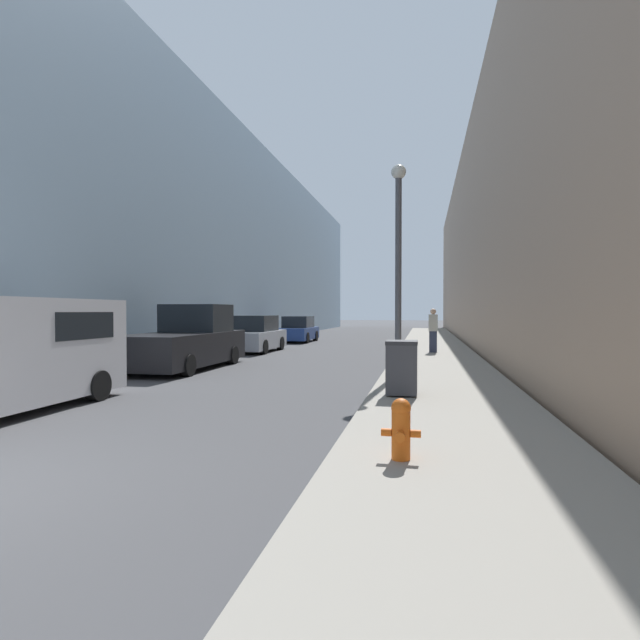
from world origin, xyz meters
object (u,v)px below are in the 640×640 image
object	(u,v)px
lamppost	(398,260)
parked_sedan_far	(298,330)
pickup_truck	(186,342)
trash_bin	(402,367)
pedestrian_on_sidewalk	(433,330)
parked_sedan_near	(256,335)
white_van	(1,349)
fire_hydrant	(401,427)

from	to	relation	value
lamppost	parked_sedan_far	world-z (taller)	lamppost
lamppost	pickup_truck	bearing A→B (deg)	167.36
pickup_truck	parked_sedan_far	world-z (taller)	pickup_truck
trash_bin	pedestrian_on_sidewalk	bearing A→B (deg)	85.74
parked_sedan_near	pedestrian_on_sidewalk	world-z (taller)	pedestrian_on_sidewalk
white_van	pedestrian_on_sidewalk	size ratio (longest dim) A/B	2.71
fire_hydrant	trash_bin	xyz separation A→B (m)	(-0.18, 4.50, 0.20)
fire_hydrant	pickup_truck	distance (m)	11.91
white_van	pickup_truck	distance (m)	7.36
trash_bin	pedestrian_on_sidewalk	xyz separation A→B (m)	(0.82, 10.96, 0.34)
parked_sedan_far	pedestrian_on_sidewalk	bearing A→B (deg)	-46.32
lamppost	pickup_truck	xyz separation A→B (m)	(-6.98, 1.57, -2.39)
pickup_truck	parked_sedan_near	xyz separation A→B (m)	(0.02, 6.84, -0.11)
trash_bin	white_van	world-z (taller)	white_van
parked_sedan_near	pedestrian_on_sidewalk	xyz separation A→B (m)	(8.01, -0.71, 0.32)
white_van	lamppost	bearing A→B (deg)	39.69
pedestrian_on_sidewalk	trash_bin	bearing A→B (deg)	-94.26
parked_sedan_near	fire_hydrant	bearing A→B (deg)	-65.46
parked_sedan_near	trash_bin	bearing A→B (deg)	-58.33
trash_bin	pickup_truck	bearing A→B (deg)	146.21
lamppost	pedestrian_on_sidewalk	bearing A→B (deg)	82.19
trash_bin	parked_sedan_near	distance (m)	13.71
lamppost	white_van	bearing A→B (deg)	-140.31
trash_bin	white_van	distance (m)	7.66
lamppost	pickup_truck	world-z (taller)	lamppost
lamppost	parked_sedan_far	distance (m)	17.57
white_van	pedestrian_on_sidewalk	xyz separation A→B (m)	(8.03, 13.48, -0.10)
fire_hydrant	white_van	distance (m)	7.69
lamppost	white_van	size ratio (longest dim) A/B	1.14
parked_sedan_near	pedestrian_on_sidewalk	size ratio (longest dim) A/B	2.35
white_van	parked_sedan_near	world-z (taller)	white_van
fire_hydrant	pedestrian_on_sidewalk	xyz separation A→B (m)	(0.63, 15.46, 0.54)
trash_bin	white_van	size ratio (longest dim) A/B	0.23
lamppost	parked_sedan_near	size ratio (longest dim) A/B	1.32
white_van	parked_sedan_far	world-z (taller)	white_van
lamppost	white_van	world-z (taller)	lamppost
pickup_truck	parked_sedan_near	bearing A→B (deg)	89.83
white_van	trash_bin	bearing A→B (deg)	19.29
trash_bin	pickup_truck	distance (m)	8.68
pickup_truck	pedestrian_on_sidewalk	world-z (taller)	pickup_truck
pickup_truck	parked_sedan_far	distance (m)	14.41
parked_sedan_near	pedestrian_on_sidewalk	bearing A→B (deg)	-5.04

